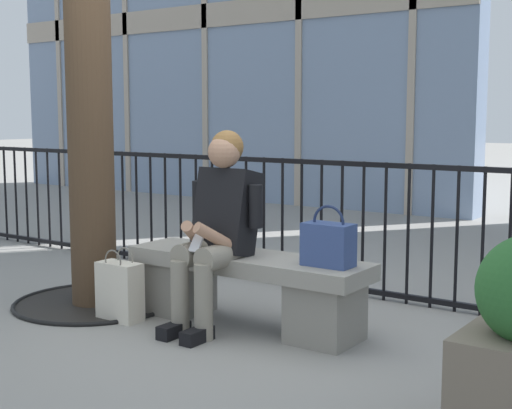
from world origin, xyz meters
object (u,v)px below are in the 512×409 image
Objects in this scene: handbag_on_bench at (328,243)px; shopping_bag at (120,291)px; seated_person_with_phone at (218,223)px; stone_bench at (247,283)px.

shopping_bag is (-1.31, -0.36, -0.39)m from handbag_on_bench.
seated_person_with_phone is 0.72m from handbag_on_bench.
shopping_bag reaches higher than stone_bench.
shopping_bag is (-0.61, -0.24, -0.46)m from seated_person_with_phone.
stone_bench is at bearing 179.01° from handbag_on_bench.
handbag_on_bench reaches higher than stone_bench.
shopping_bag is at bearing -158.15° from seated_person_with_phone.
handbag_on_bench is at bearing 15.43° from shopping_bag.
stone_bench is at bearing 26.97° from shopping_bag.
handbag_on_bench is at bearing 9.56° from seated_person_with_phone.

